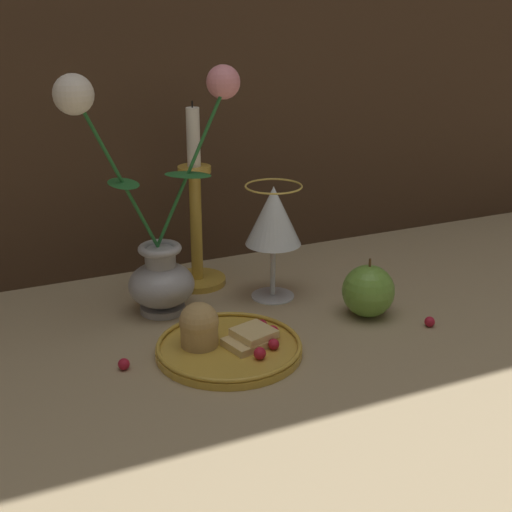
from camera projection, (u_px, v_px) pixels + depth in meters
The scene contains 8 objects.
ground_plane at pixel (236, 324), 1.03m from camera, with size 2.40×2.40×0.00m, color #9E8966.
vase at pixel (156, 234), 1.03m from camera, with size 0.26×0.10×0.36m.
plate_with_pastries at pixel (223, 341), 0.94m from camera, with size 0.20×0.20×0.07m.
wine_glass at pixel (273, 219), 1.08m from camera, with size 0.09×0.09×0.18m.
candlestick at pixel (196, 226), 1.14m from camera, with size 0.09×0.09×0.30m.
apple_beside_vase at pixel (368, 291), 1.04m from camera, with size 0.08×0.08×0.09m.
berry_near_plate at pixel (124, 364), 0.91m from camera, with size 0.02×0.02×0.02m, color #AD192D.
berry_front_center at pixel (430, 322), 1.02m from camera, with size 0.01×0.01×0.01m, color #AD192D.
Camera 1 is at (-0.35, -0.86, 0.46)m, focal length 50.00 mm.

